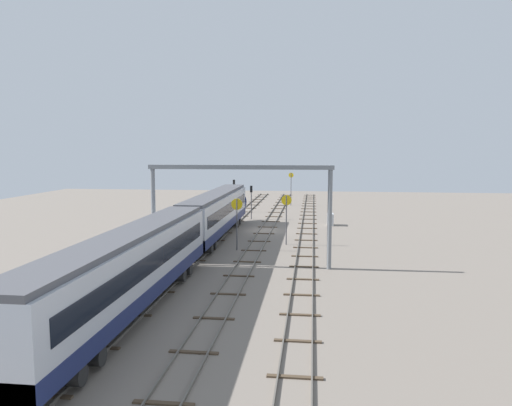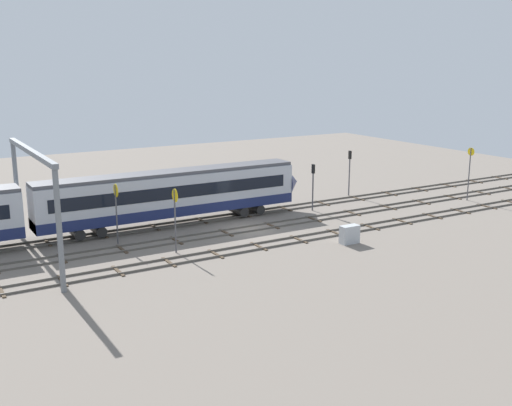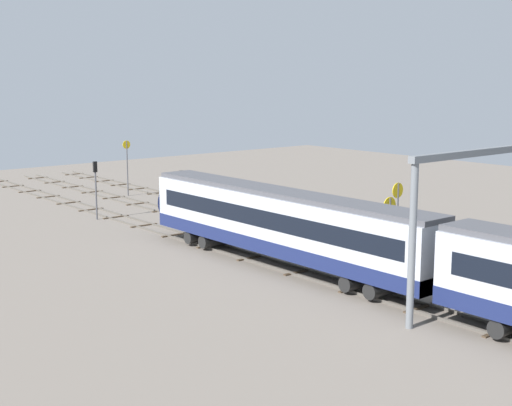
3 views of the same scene
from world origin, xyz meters
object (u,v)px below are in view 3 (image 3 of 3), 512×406
at_px(train, 435,263).
at_px(overhead_gantry, 500,188).
at_px(speed_sign_far_trackside, 127,161).
at_px(speed_sign_mid_trackside, 397,207).
at_px(signal_light_trackside_departure, 182,191).
at_px(relay_cabinet, 313,210).
at_px(signal_light_trackside_approach, 96,182).
at_px(speed_sign_near_foreground, 389,224).

bearing_deg(train, overhead_gantry, -98.65).
bearing_deg(speed_sign_far_trackside, speed_sign_mid_trackside, -178.13).
height_order(train, speed_sign_mid_trackside, speed_sign_mid_trackside).
height_order(signal_light_trackside_departure, relay_cabinet, signal_light_trackside_departure).
relative_size(speed_sign_mid_trackside, speed_sign_far_trackside, 0.90).
xyz_separation_m(speed_sign_mid_trackside, signal_light_trackside_departure, (17.09, 5.77, -0.35)).
bearing_deg(speed_sign_mid_trackside, signal_light_trackside_approach, 20.96).
distance_m(speed_sign_far_trackside, relay_cabinet, 21.82).
bearing_deg(signal_light_trackside_approach, train, -177.14).
xyz_separation_m(speed_sign_mid_trackside, speed_sign_far_trackside, (33.89, 1.10, 0.16)).
height_order(speed_sign_near_foreground, relay_cabinet, speed_sign_near_foreground).
relative_size(speed_sign_far_trackside, relay_cabinet, 3.51).
relative_size(overhead_gantry, relay_cabinet, 9.43).
height_order(signal_light_trackside_approach, relay_cabinet, signal_light_trackside_approach).
relative_size(speed_sign_near_foreground, relay_cabinet, 3.09).
bearing_deg(signal_light_trackside_approach, speed_sign_near_foreground, -170.01).
bearing_deg(relay_cabinet, train, 150.12).
xyz_separation_m(speed_sign_far_trackside, signal_light_trackside_approach, (-9.28, 8.32, -0.32)).
xyz_separation_m(train, overhead_gantry, (-0.68, -4.47, 3.46)).
distance_m(signal_light_trackside_approach, relay_cabinet, 18.52).
xyz_separation_m(overhead_gantry, speed_sign_near_foreground, (6.42, 1.27, -2.76)).
distance_m(train, speed_sign_mid_trackside, 11.80).
bearing_deg(relay_cabinet, speed_sign_near_foreground, 149.87).
xyz_separation_m(signal_light_trackside_departure, relay_cabinet, (-3.99, -10.64, -2.28)).
distance_m(overhead_gantry, speed_sign_mid_trackside, 10.46).
height_order(speed_sign_near_foreground, signal_light_trackside_departure, speed_sign_near_foreground).
relative_size(speed_sign_near_foreground, signal_light_trackside_approach, 1.00).
xyz_separation_m(overhead_gantry, speed_sign_far_trackside, (43.44, -2.17, -2.57)).
xyz_separation_m(train, relay_cabinet, (21.96, -12.62, -1.91)).
xyz_separation_m(speed_sign_far_trackside, relay_cabinet, (-20.80, -5.97, -2.79)).
bearing_deg(signal_light_trackside_departure, speed_sign_near_foreground, -176.51).
relative_size(signal_light_trackside_approach, relay_cabinet, 3.09).
bearing_deg(overhead_gantry, speed_sign_far_trackside, -2.86).
xyz_separation_m(train, speed_sign_mid_trackside, (8.86, -7.75, 0.72)).
bearing_deg(speed_sign_far_trackside, signal_light_trackside_departure, 164.47).
relative_size(train, speed_sign_far_trackside, 8.95).
xyz_separation_m(train, signal_light_trackside_approach, (33.47, 1.67, 0.56)).
xyz_separation_m(speed_sign_mid_trackside, signal_light_trackside_approach, (24.61, 9.42, -0.16)).
distance_m(overhead_gantry, relay_cabinet, 24.65).
xyz_separation_m(speed_sign_near_foreground, signal_light_trackside_approach, (27.73, 4.88, -0.14)).
height_order(speed_sign_far_trackside, signal_light_trackside_approach, speed_sign_far_trackside).
distance_m(signal_light_trackside_departure, relay_cabinet, 11.60).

